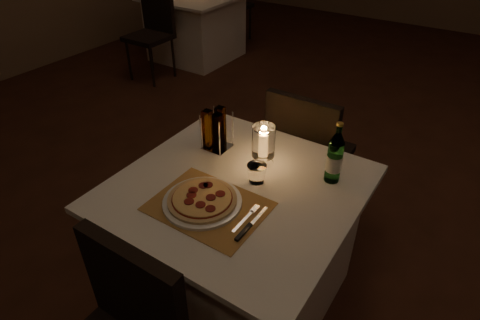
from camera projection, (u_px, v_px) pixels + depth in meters
The scene contains 15 objects.
floor at pixel (328, 238), 2.49m from camera, with size 8.00×10.00×0.02m, color #452316.
main_table at pixel (238, 245), 1.93m from camera, with size 1.00×1.00×0.74m.
chair_far at pixel (306, 147), 2.32m from camera, with size 0.42×0.42×0.90m.
placemat at pixel (208, 206), 1.60m from camera, with size 0.45×0.34×0.00m, color #B98240.
plate at pixel (202, 202), 1.61m from camera, with size 0.32×0.32×0.01m, color white.
pizza at pixel (202, 199), 1.60m from camera, with size 0.28×0.28×0.02m.
fork at pixel (248, 216), 1.55m from camera, with size 0.02×0.18×0.00m.
knife at pixel (247, 228), 1.49m from camera, with size 0.02×0.22×0.01m.
tumbler at pixel (257, 173), 1.72m from camera, with size 0.09×0.09×0.09m, color white, non-canonical shape.
water_bottle at pixel (335, 158), 1.69m from camera, with size 0.07×0.07×0.28m.
hurricane_candle at pixel (263, 143), 1.78m from camera, with size 0.10×0.10×0.20m.
cruet_caddy at pixel (216, 131), 1.90m from camera, with size 0.12×0.12×0.21m.
neighbor_table_left at pixel (196, 27), 4.86m from camera, with size 1.00×1.00×0.74m.
neighbor_chair_la at pixel (153, 27), 4.27m from camera, with size 0.42×0.42×0.90m.
neighbor_chair_lb at pixel (229, 0), 5.26m from camera, with size 0.42×0.42×0.90m.
Camera 1 is at (0.51, -1.78, 1.81)m, focal length 30.00 mm.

